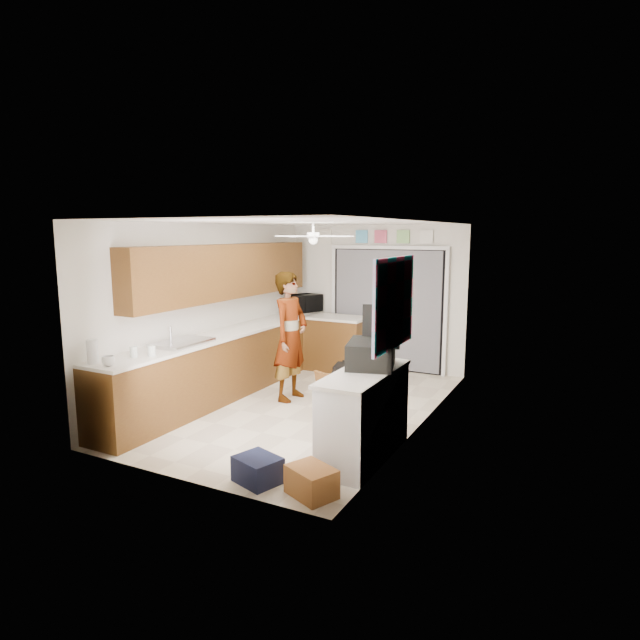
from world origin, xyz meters
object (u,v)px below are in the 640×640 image
at_px(microwave, 304,303).
at_px(navy_crate, 258,470).
at_px(cup, 108,361).
at_px(dog, 340,375).
at_px(paper_towel_roll, 92,352).
at_px(man, 290,336).
at_px(cardboard_box, 312,482).
at_px(suitcase, 371,354).

distance_m(microwave, navy_crate, 4.95).
relative_size(cup, dog, 0.26).
relative_size(paper_towel_roll, man, 0.15).
distance_m(cup, dog, 3.56).
height_order(paper_towel_roll, dog, paper_towel_roll).
distance_m(microwave, dog, 2.02).
bearing_deg(cardboard_box, navy_crate, 180.00).
xyz_separation_m(suitcase, man, (-1.69, 1.17, -0.16)).
xyz_separation_m(cup, navy_crate, (1.88, 0.05, -0.87)).
bearing_deg(cup, paper_towel_roll, 180.00).
relative_size(microwave, cup, 4.12).
bearing_deg(microwave, paper_towel_roll, -159.43).
bearing_deg(navy_crate, microwave, 113.51).
xyz_separation_m(paper_towel_roll, cardboard_box, (2.70, 0.05, -0.94)).
distance_m(microwave, man, 2.24).
relative_size(cardboard_box, dog, 0.79).
xyz_separation_m(paper_towel_roll, dog, (1.50, 3.24, -0.86)).
bearing_deg(navy_crate, man, 113.34).
distance_m(microwave, paper_towel_roll, 4.50).
xyz_separation_m(microwave, man, (0.90, -2.04, -0.18)).
bearing_deg(cup, dog, 68.78).
bearing_deg(cardboard_box, dog, 110.72).
distance_m(suitcase, navy_crate, 1.69).
bearing_deg(cup, suitcase, 26.93).
bearing_deg(microwave, cup, -156.40).
relative_size(cup, navy_crate, 0.34).
distance_m(suitcase, man, 2.06).
xyz_separation_m(microwave, suitcase, (2.59, -3.21, -0.02)).
xyz_separation_m(cardboard_box, man, (-1.62, 2.41, 0.78)).
bearing_deg(paper_towel_roll, cardboard_box, 1.06).
relative_size(suitcase, man, 0.35).
xyz_separation_m(microwave, paper_towel_roll, (-0.18, -4.50, -0.03)).
xyz_separation_m(cup, paper_towel_roll, (-0.24, 0.00, 0.08)).
bearing_deg(navy_crate, cardboard_box, 0.00).
relative_size(cardboard_box, navy_crate, 1.05).
xyz_separation_m(cup, man, (0.84, 2.46, -0.08)).
bearing_deg(paper_towel_roll, cup, 0.00).
height_order(cardboard_box, dog, dog).
xyz_separation_m(man, dog, (0.42, 0.78, -0.70)).
height_order(paper_towel_roll, man, man).
relative_size(suitcase, cardboard_box, 1.49).
relative_size(cup, cardboard_box, 0.32).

